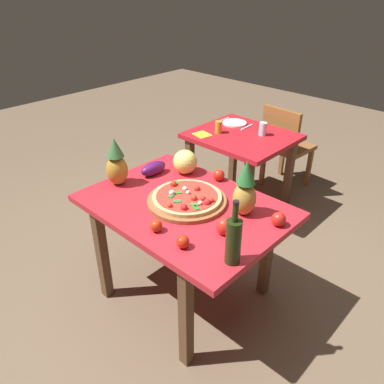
# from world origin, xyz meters

# --- Properties ---
(ground_plane) EXTENTS (10.00, 10.00, 0.00)m
(ground_plane) POSITION_xyz_m (0.00, 0.00, 0.00)
(ground_plane) COLOR brown
(display_table) EXTENTS (1.20, 0.86, 0.72)m
(display_table) POSITION_xyz_m (0.00, 0.00, 0.63)
(display_table) COLOR brown
(display_table) RESTS_ON ground_plane
(background_table) EXTENTS (0.83, 0.74, 0.72)m
(background_table) POSITION_xyz_m (-0.43, 1.15, 0.60)
(background_table) COLOR brown
(background_table) RESTS_ON ground_plane
(dining_chair) EXTENTS (0.43, 0.43, 0.85)m
(dining_chair) POSITION_xyz_m (-0.34, 1.74, 0.48)
(dining_chair) COLOR brown
(dining_chair) RESTS_ON ground_plane
(pizza_board) EXTENTS (0.48, 0.48, 0.02)m
(pizza_board) POSITION_xyz_m (-0.00, 0.02, 0.74)
(pizza_board) COLOR brown
(pizza_board) RESTS_ON display_table
(pizza) EXTENTS (0.42, 0.42, 0.06)m
(pizza) POSITION_xyz_m (-0.00, 0.02, 0.76)
(pizza) COLOR tan
(pizza) RESTS_ON pizza_board
(wine_bottle) EXTENTS (0.08, 0.08, 0.34)m
(wine_bottle) POSITION_xyz_m (0.53, -0.22, 0.85)
(wine_bottle) COLOR black
(wine_bottle) RESTS_ON display_table
(pineapple_left) EXTENTS (0.14, 0.14, 0.32)m
(pineapple_left) POSITION_xyz_m (-0.49, -0.12, 0.87)
(pineapple_left) COLOR #AB7F2A
(pineapple_left) RESTS_ON display_table
(pineapple_right) EXTENTS (0.13, 0.13, 0.33)m
(pineapple_right) POSITION_xyz_m (0.32, 0.16, 0.87)
(pineapple_right) COLOR #B09039
(pineapple_right) RESTS_ON display_table
(melon) EXTENTS (0.17, 0.17, 0.17)m
(melon) POSITION_xyz_m (-0.28, 0.29, 0.81)
(melon) COLOR #EEDE6D
(melon) RESTS_ON display_table
(bell_pepper) EXTENTS (0.09, 0.09, 0.09)m
(bell_pepper) POSITION_xyz_m (0.36, -0.07, 0.77)
(bell_pepper) COLOR red
(bell_pepper) RESTS_ON display_table
(eggplant) EXTENTS (0.10, 0.20, 0.09)m
(eggplant) POSITION_xyz_m (-0.42, 0.13, 0.77)
(eggplant) COLOR #4F1558
(eggplant) RESTS_ON display_table
(tomato_at_corner) EXTENTS (0.07, 0.07, 0.07)m
(tomato_at_corner) POSITION_xyz_m (0.29, -0.30, 0.76)
(tomato_at_corner) COLOR red
(tomato_at_corner) RESTS_ON display_table
(tomato_beside_pepper) EXTENTS (0.07, 0.07, 0.07)m
(tomato_beside_pepper) POSITION_xyz_m (0.08, -0.30, 0.76)
(tomato_beside_pepper) COLOR red
(tomato_beside_pepper) RESTS_ON display_table
(tomato_by_bottle) EXTENTS (0.08, 0.08, 0.08)m
(tomato_by_bottle) POSITION_xyz_m (-0.04, 0.37, 0.76)
(tomato_by_bottle) COLOR red
(tomato_by_bottle) RESTS_ON display_table
(tomato_near_board) EXTENTS (0.08, 0.08, 0.08)m
(tomato_near_board) POSITION_xyz_m (0.53, 0.19, 0.76)
(tomato_near_board) COLOR red
(tomato_near_board) RESTS_ON display_table
(drinking_glass_juice) EXTENTS (0.06, 0.06, 0.10)m
(drinking_glass_juice) POSITION_xyz_m (-0.60, 1.03, 0.78)
(drinking_glass_juice) COLOR gold
(drinking_glass_juice) RESTS_ON background_table
(drinking_glass_water) EXTENTS (0.07, 0.07, 0.11)m
(drinking_glass_water) POSITION_xyz_m (-0.30, 1.25, 0.78)
(drinking_glass_water) COLOR silver
(drinking_glass_water) RESTS_ON background_table
(dinner_plate) EXTENTS (0.22, 0.22, 0.02)m
(dinner_plate) POSITION_xyz_m (-0.64, 1.31, 0.73)
(dinner_plate) COLOR white
(dinner_plate) RESTS_ON background_table
(fork_utensil) EXTENTS (0.02, 0.18, 0.01)m
(fork_utensil) POSITION_xyz_m (-0.78, 1.31, 0.73)
(fork_utensil) COLOR silver
(fork_utensil) RESTS_ON background_table
(knife_utensil) EXTENTS (0.03, 0.18, 0.01)m
(knife_utensil) POSITION_xyz_m (-0.50, 1.31, 0.73)
(knife_utensil) COLOR silver
(knife_utensil) RESTS_ON background_table
(napkin_folded) EXTENTS (0.16, 0.15, 0.01)m
(napkin_folded) POSITION_xyz_m (-0.67, 0.90, 0.73)
(napkin_folded) COLOR yellow
(napkin_folded) RESTS_ON background_table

